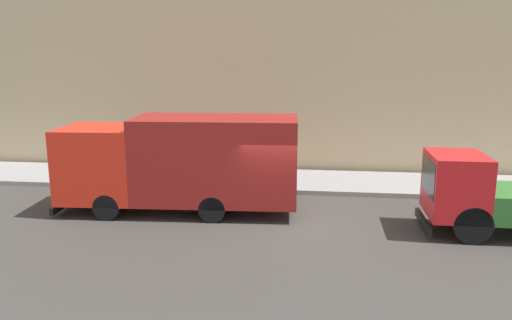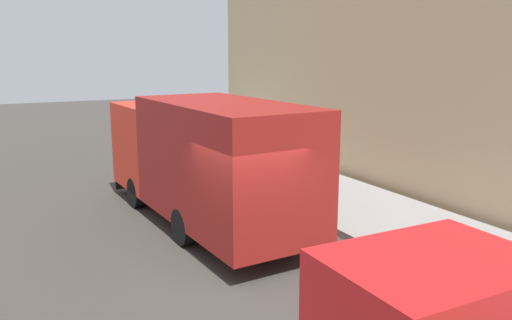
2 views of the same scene
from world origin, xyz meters
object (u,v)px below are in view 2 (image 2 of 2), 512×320
(street_sign_post, at_px, (279,148))
(pedestrian_third, at_px, (229,143))
(pedestrian_walking, at_px, (273,161))
(pedestrian_standing, at_px, (278,146))
(traffic_cone_orange, at_px, (241,166))
(large_utility_truck, at_px, (203,157))

(street_sign_post, bearing_deg, pedestrian_third, 86.63)
(pedestrian_walking, relative_size, pedestrian_standing, 0.98)
(traffic_cone_orange, bearing_deg, street_sign_post, -88.55)
(traffic_cone_orange, distance_m, street_sign_post, 2.55)
(pedestrian_third, relative_size, street_sign_post, 0.71)
(pedestrian_standing, bearing_deg, large_utility_truck, 14.14)
(pedestrian_walking, xyz_separation_m, pedestrian_standing, (1.42, 2.11, 0.03))
(pedestrian_walking, bearing_deg, pedestrian_third, 94.46)
(large_utility_truck, distance_m, pedestrian_walking, 3.36)
(large_utility_truck, height_order, pedestrian_third, large_utility_truck)
(traffic_cone_orange, relative_size, street_sign_post, 0.32)
(large_utility_truck, bearing_deg, pedestrian_third, 55.89)
(pedestrian_walking, bearing_deg, large_utility_truck, -145.49)
(pedestrian_standing, relative_size, street_sign_post, 0.72)
(traffic_cone_orange, height_order, street_sign_post, street_sign_post)
(large_utility_truck, distance_m, traffic_cone_orange, 4.43)
(pedestrian_walking, distance_m, street_sign_post, 0.81)
(traffic_cone_orange, bearing_deg, large_utility_truck, -128.94)
(pedestrian_walking, xyz_separation_m, pedestrian_third, (0.09, 3.37, 0.03))
(large_utility_truck, height_order, traffic_cone_orange, large_utility_truck)
(pedestrian_standing, relative_size, pedestrian_third, 1.01)
(pedestrian_standing, bearing_deg, street_sign_post, 33.66)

